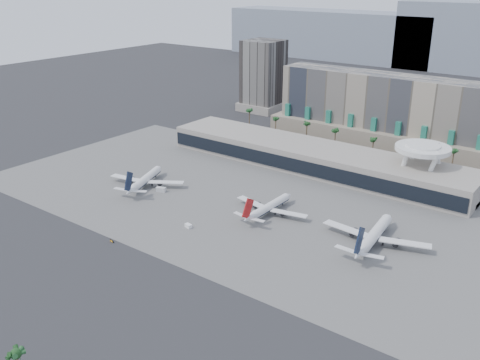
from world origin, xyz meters
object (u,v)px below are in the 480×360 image
Objects in this scene: airliner_right at (374,235)px; taxiway_sign at (112,241)px; airliner_centre at (269,207)px; service_vehicle_a at (161,190)px; service_vehicle_b at (188,226)px; airliner_left at (145,179)px.

taxiway_sign is at bearing -149.84° from airliner_right.
service_vehicle_a is at bearing -169.00° from airliner_centre.
airliner_centre is at bearing 73.04° from service_vehicle_b.
airliner_right is 20.01× the size of taxiway_sign.
airliner_left is 17.25× the size of taxiway_sign.
service_vehicle_a is at bearing -179.45° from airliner_right.
airliner_left is 12.30× the size of service_vehicle_b.
taxiway_sign is (-82.42, -60.12, -3.37)m from airliner_right.
service_vehicle_b is (36.45, -20.92, -0.31)m from service_vehicle_a.
airliner_centre is 11.94× the size of service_vehicle_b.
airliner_left is at bearing -171.33° from airliner_centre.
airliner_left is at bearing 134.23° from taxiway_sign.
airliner_right is 14.27× the size of service_vehicle_b.
airliner_left is 11.52m from service_vehicle_a.
airliner_left is 115.14m from airliner_right.
service_vehicle_a is (-103.35, -11.78, -2.75)m from airliner_right.
service_vehicle_a is 2.05× the size of taxiway_sign.
airliner_centre reaches higher than service_vehicle_a.
airliner_left is at bearing 153.71° from service_vehicle_a.
service_vehicle_a is (11.25, -0.68, -2.38)m from airliner_left.
airliner_centre is 68.15m from taxiway_sign.
airliner_right is at bearing 2.02° from airliner_centre.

